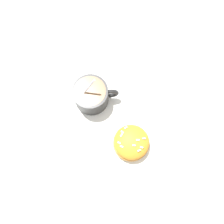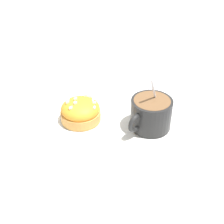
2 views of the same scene
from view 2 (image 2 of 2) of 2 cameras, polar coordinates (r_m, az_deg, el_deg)
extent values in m
plane|color=#B2B2B7|center=(0.64, 0.62, -2.04)|extent=(3.00, 3.00, 0.00)
cube|color=white|center=(0.64, 0.62, -1.94)|extent=(0.33, 0.32, 0.00)
cylinder|color=black|center=(0.61, 7.14, -0.30)|extent=(0.08, 0.08, 0.06)
cylinder|color=brown|center=(0.60, 7.32, 1.70)|extent=(0.07, 0.07, 0.01)
torus|color=black|center=(0.58, 4.35, -2.03)|extent=(0.03, 0.04, 0.04)
ellipsoid|color=silver|center=(0.61, 6.16, -2.90)|extent=(0.02, 0.03, 0.01)
cylinder|color=silver|center=(0.60, 7.88, 2.79)|extent=(0.02, 0.06, 0.10)
cylinder|color=#D19347|center=(0.64, -5.73, -0.60)|extent=(0.08, 0.08, 0.02)
ellipsoid|color=orange|center=(0.63, -5.81, 0.64)|extent=(0.08, 0.08, 0.04)
cube|color=white|center=(0.64, -4.86, 3.04)|extent=(0.01, 0.01, 0.00)
cube|color=white|center=(0.64, -4.04, 2.82)|extent=(0.01, 0.01, 0.00)
cube|color=white|center=(0.61, -7.55, 0.77)|extent=(0.01, 0.01, 0.00)
cube|color=white|center=(0.62, -3.24, 1.68)|extent=(0.01, 0.01, 0.00)
cube|color=white|center=(0.62, -3.43, 2.17)|extent=(0.01, 0.01, 0.00)
cube|color=white|center=(0.62, -8.12, 1.78)|extent=(0.01, 0.01, 0.00)
cube|color=white|center=(0.61, -3.24, 0.82)|extent=(0.00, 0.01, 0.00)
cube|color=white|center=(0.62, -6.71, 2.42)|extent=(0.01, 0.01, 0.00)
cube|color=white|center=(0.63, -8.03, 2.20)|extent=(0.00, 0.01, 0.00)
cube|color=white|center=(0.61, -6.73, 1.69)|extent=(0.01, 0.01, 0.00)
camera|label=1|loc=(0.65, -13.02, 54.35)|focal=42.00mm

